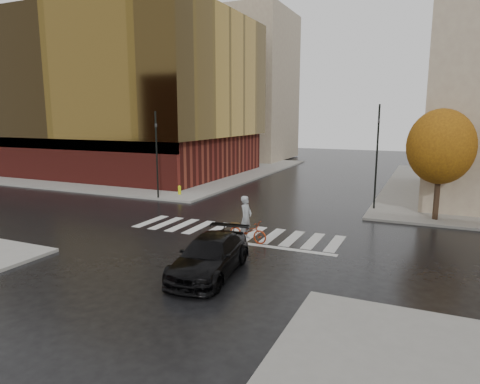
% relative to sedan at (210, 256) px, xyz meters
% --- Properties ---
extents(ground, '(120.00, 120.00, 0.00)m').
position_rel_sedan_xyz_m(ground, '(-1.79, 5.65, -0.76)').
color(ground, black).
rests_on(ground, ground).
extents(sidewalk_nw, '(30.00, 30.00, 0.15)m').
position_rel_sedan_xyz_m(sidewalk_nw, '(-22.79, 26.65, -0.68)').
color(sidewalk_nw, gray).
rests_on(sidewalk_nw, ground).
extents(crosswalk, '(12.00, 3.00, 0.01)m').
position_rel_sedan_xyz_m(crosswalk, '(-1.79, 6.15, -0.75)').
color(crosswalk, silver).
rests_on(crosswalk, ground).
extents(office_glass, '(27.00, 19.00, 16.00)m').
position_rel_sedan_xyz_m(office_glass, '(-23.79, 23.64, 7.52)').
color(office_glass, maroon).
rests_on(office_glass, sidewalk_nw).
extents(building_nw_far, '(14.00, 12.00, 20.00)m').
position_rel_sedan_xyz_m(building_nw_far, '(-17.79, 42.65, 9.39)').
color(building_nw_far, gray).
rests_on(building_nw_far, sidewalk_nw).
extents(tree_ne_a, '(3.80, 3.80, 6.50)m').
position_rel_sedan_xyz_m(tree_ne_a, '(8.21, 13.05, 3.70)').
color(tree_ne_a, black).
rests_on(tree_ne_a, sidewalk_ne).
extents(sedan, '(2.71, 5.43, 1.51)m').
position_rel_sedan_xyz_m(sedan, '(0.00, 0.00, 0.00)').
color(sedan, black).
rests_on(sedan, ground).
extents(cyclist, '(2.11, 0.90, 2.34)m').
position_rel_sedan_xyz_m(cyclist, '(-0.38, 4.65, 0.04)').
color(cyclist, '#9F2C0E').
rests_on(cyclist, ground).
extents(traffic_light_nw, '(0.18, 0.16, 6.39)m').
position_rel_sedan_xyz_m(traffic_light_nw, '(-10.79, 11.95, 2.94)').
color(traffic_light_nw, black).
rests_on(traffic_light_nw, sidewalk_nw).
extents(traffic_light_ne, '(0.15, 0.18, 6.81)m').
position_rel_sedan_xyz_m(traffic_light_ne, '(4.51, 14.65, 3.22)').
color(traffic_light_ne, black).
rests_on(traffic_light_ne, sidewalk_ne).
extents(fire_hydrant, '(0.25, 0.25, 0.71)m').
position_rel_sedan_xyz_m(fire_hydrant, '(-9.99, 13.70, -0.22)').
color(fire_hydrant, '#CBD30C').
rests_on(fire_hydrant, sidewalk_nw).
extents(manhole, '(0.75, 0.75, 0.01)m').
position_rel_sedan_xyz_m(manhole, '(-2.46, 7.65, -0.75)').
color(manhole, '#4B361A').
rests_on(manhole, ground).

